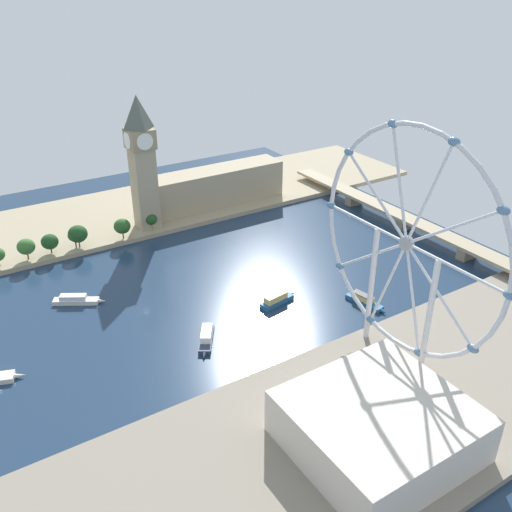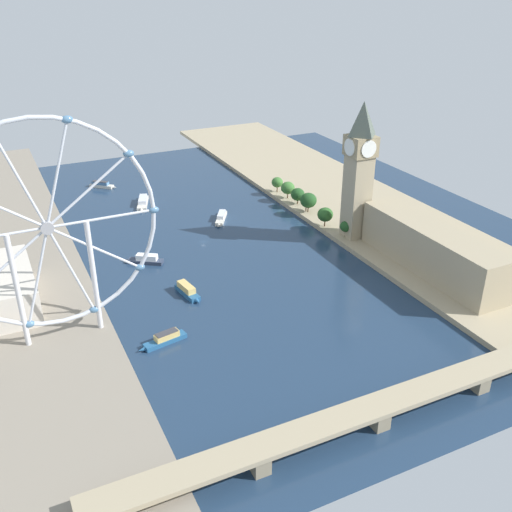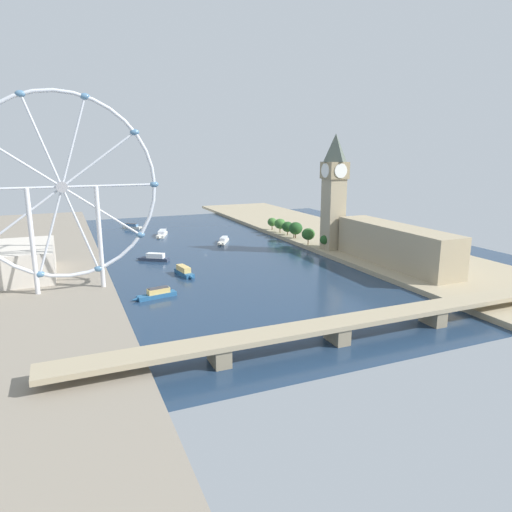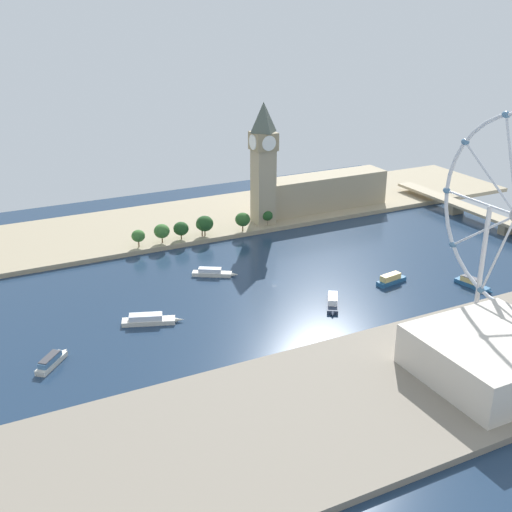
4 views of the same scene
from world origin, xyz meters
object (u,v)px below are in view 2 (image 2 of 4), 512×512
at_px(tour_boat_3, 143,202).
at_px(parliament_block, 431,249).
at_px(tour_boat_1, 187,291).
at_px(clock_tower, 359,169).
at_px(tour_boat_4, 221,217).
at_px(tour_boat_0, 165,339).
at_px(tour_boat_2, 145,260).
at_px(river_bridge, 376,408).
at_px(tour_boat_5, 102,185).
at_px(ferris_wheel, 47,230).

bearing_deg(tour_boat_3, parliament_block, 53.66).
bearing_deg(tour_boat_1, tour_boat_3, 164.67).
xyz_separation_m(clock_tower, tour_boat_4, (63.37, -65.73, -44.57)).
distance_m(tour_boat_0, tour_boat_3, 179.14).
bearing_deg(tour_boat_2, parliament_block, -177.43).
bearing_deg(clock_tower, tour_boat_2, -11.12).
bearing_deg(tour_boat_3, river_bridge, 23.85).
bearing_deg(tour_boat_2, river_bridge, 136.79).
bearing_deg(tour_boat_4, tour_boat_1, -1.52).
height_order(tour_boat_0, tour_boat_5, tour_boat_0).
xyz_separation_m(clock_tower, river_bridge, (87.22, 142.43, -39.57)).
height_order(parliament_block, tour_boat_1, parliament_block).
bearing_deg(parliament_block, tour_boat_5, -59.25).
distance_m(parliament_block, tour_boat_3, 209.04).
bearing_deg(tour_boat_0, tour_boat_3, -113.65).
bearing_deg(tour_boat_3, tour_boat_1, 14.07).
xyz_separation_m(ferris_wheel, tour_boat_1, (-64.75, -15.80, -53.73)).
bearing_deg(clock_tower, tour_boat_5, -53.87).
relative_size(parliament_block, tour_boat_4, 3.96).
distance_m(ferris_wheel, tour_boat_5, 219.39).
distance_m(parliament_block, river_bridge, 130.69).
bearing_deg(tour_boat_4, river_bridge, 24.51).
bearing_deg(tour_boat_1, tour_boat_4, 138.28).
height_order(tour_boat_0, tour_boat_3, tour_boat_0).
relative_size(clock_tower, tour_boat_5, 4.41).
bearing_deg(ferris_wheel, clock_tower, -168.79).
relative_size(tour_boat_3, tour_boat_5, 1.59).
xyz_separation_m(tour_boat_0, tour_boat_5, (-20.63, -225.06, 0.03)).
bearing_deg(tour_boat_2, clock_tower, -158.02).
height_order(parliament_block, ferris_wheel, ferris_wheel).
distance_m(clock_tower, tour_boat_4, 101.60).
distance_m(parliament_block, ferris_wheel, 199.79).
bearing_deg(tour_boat_5, parliament_block, -17.44).
height_order(ferris_wheel, tour_boat_3, ferris_wheel).
distance_m(parliament_block, tour_boat_5, 261.45).
bearing_deg(tour_boat_1, tour_boat_2, -177.26).
height_order(river_bridge, tour_boat_4, river_bridge).
xyz_separation_m(parliament_block, tour_boat_2, (139.39, -82.18, -13.34)).
bearing_deg(clock_tower, tour_boat_3, -48.52).
distance_m(ferris_wheel, river_bridge, 151.31).
height_order(tour_boat_1, tour_boat_2, tour_boat_1).
distance_m(ferris_wheel, tour_boat_4, 166.47).
bearing_deg(tour_boat_3, tour_boat_4, 58.27).
bearing_deg(tour_boat_2, tour_boat_3, -71.85).
bearing_deg(tour_boat_4, tour_boat_2, -26.87).
relative_size(tour_boat_4, tour_boat_5, 1.30).
height_order(parliament_block, tour_boat_5, parliament_block).
distance_m(river_bridge, tour_boat_4, 209.58).
bearing_deg(tour_boat_0, parliament_block, 169.26).
bearing_deg(parliament_block, ferris_wheel, -6.08).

